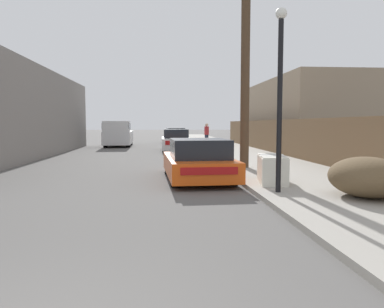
{
  "coord_description": "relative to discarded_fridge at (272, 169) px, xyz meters",
  "views": [
    {
      "loc": [
        0.99,
        -2.32,
        1.69
      ],
      "look_at": [
        2.11,
        11.08,
        0.62
      ],
      "focal_mm": 35.0,
      "sensor_mm": 36.0,
      "label": 1
    }
  ],
  "objects": [
    {
      "name": "sidewalk_curb",
      "position": [
        1.32,
        16.0,
        -0.43
      ],
      "size": [
        4.2,
        63.0,
        0.12
      ],
      "primitive_type": "cube",
      "color": "#9E998E",
      "rests_on": "ground"
    },
    {
      "name": "discarded_fridge",
      "position": [
        0.0,
        0.0,
        0.0
      ],
      "size": [
        0.94,
        1.71,
        0.76
      ],
      "rotation": [
        0.0,
        0.0,
        -0.18
      ],
      "color": "silver",
      "rests_on": "sidewalk_curb"
    },
    {
      "name": "parked_sports_car_red",
      "position": [
        -1.87,
        1.43,
        0.09
      ],
      "size": [
        2.04,
        4.37,
        1.25
      ],
      "rotation": [
        0.0,
        0.0,
        0.04
      ],
      "color": "#E05114",
      "rests_on": "ground"
    },
    {
      "name": "car_parked_mid",
      "position": [
        -2.04,
        14.04,
        0.16
      ],
      "size": [
        1.76,
        4.57,
        1.37
      ],
      "rotation": [
        0.0,
        0.0,
        -0.01
      ],
      "color": "silver",
      "rests_on": "ground"
    },
    {
      "name": "car_parked_far",
      "position": [
        -1.71,
        23.28,
        0.15
      ],
      "size": [
        1.93,
        4.15,
        1.35
      ],
      "rotation": [
        0.0,
        0.0,
        0.05
      ],
      "color": "black",
      "rests_on": "ground"
    },
    {
      "name": "pickup_truck",
      "position": [
        -6.2,
        18.83,
        0.46
      ],
      "size": [
        2.09,
        5.51,
        1.9
      ],
      "rotation": [
        0.0,
        0.0,
        3.17
      ],
      "color": "silver",
      "rests_on": "ground"
    },
    {
      "name": "utility_pole",
      "position": [
        0.04,
        3.56,
        4.33
      ],
      "size": [
        1.8,
        0.32,
        9.2
      ],
      "color": "#4C3826",
      "rests_on": "sidewalk_curb"
    },
    {
      "name": "street_lamp",
      "position": [
        -0.28,
        -1.43,
        2.09
      ],
      "size": [
        0.26,
        0.26,
        4.18
      ],
      "color": "black",
      "rests_on": "sidewalk_curb"
    },
    {
      "name": "brush_pile",
      "position": [
        1.45,
        -2.16,
        0.07
      ],
      "size": [
        1.58,
        1.83,
        0.87
      ],
      "color": "brown",
      "rests_on": "sidewalk_curb"
    },
    {
      "name": "wooden_fence",
      "position": [
        3.27,
        7.86,
        0.54
      ],
      "size": [
        0.08,
        30.86,
        1.81
      ],
      "primitive_type": "cube",
      "color": "brown",
      "rests_on": "sidewalk_curb"
    },
    {
      "name": "building_right_house",
      "position": [
        7.12,
        15.54,
        1.82
      ],
      "size": [
        6.0,
        13.27,
        4.61
      ],
      "primitive_type": "cube",
      "color": "gray",
      "rests_on": "ground"
    },
    {
      "name": "pedestrian",
      "position": [
        0.44,
        17.99,
        0.46
      ],
      "size": [
        0.34,
        0.34,
        1.63
      ],
      "color": "#282D42",
      "rests_on": "sidewalk_curb"
    }
  ]
}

